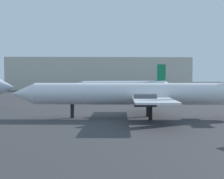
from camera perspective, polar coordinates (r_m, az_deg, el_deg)
airplane_on_taxiway at (r=43.91m, az=5.22°, el=-0.78°), size 34.92×21.60×9.73m
airplane_far_right at (r=86.55m, az=2.37°, el=0.55°), size 29.49×20.29×8.98m
terminal_building at (r=141.39m, az=-2.24°, el=2.79°), size 75.65×23.59×13.33m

